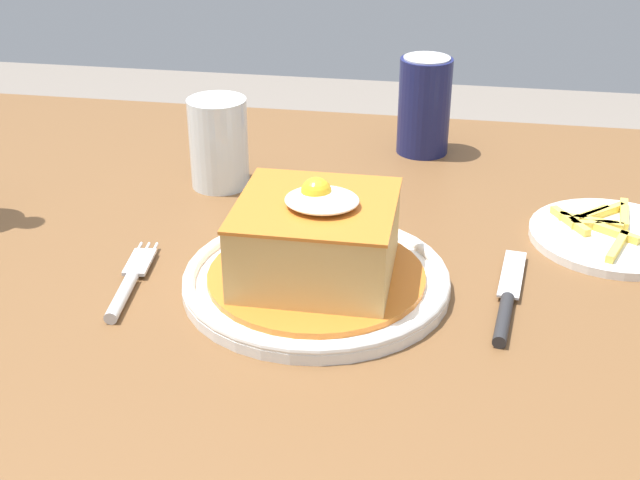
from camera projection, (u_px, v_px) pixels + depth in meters
name	position (u px, v px, depth m)	size (l,w,h in m)	color
dining_table	(285.00, 330.00, 0.92)	(1.30, 0.83, 0.73)	brown
main_plate	(316.00, 279.00, 0.79)	(0.25, 0.25, 0.02)	white
sandwich_meal	(316.00, 242.00, 0.77)	(0.20, 0.20, 0.10)	#C66B23
fork	(128.00, 285.00, 0.78)	(0.03, 0.14, 0.01)	silver
knife	(506.00, 306.00, 0.75)	(0.04, 0.17, 0.01)	#262628
soda_can	(424.00, 106.00, 1.07)	(0.07, 0.07, 0.12)	#191E51
drinking_glass	(219.00, 149.00, 0.98)	(0.07, 0.07, 0.10)	gold
side_plate_fries	(611.00, 235.00, 0.87)	(0.17, 0.17, 0.02)	white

